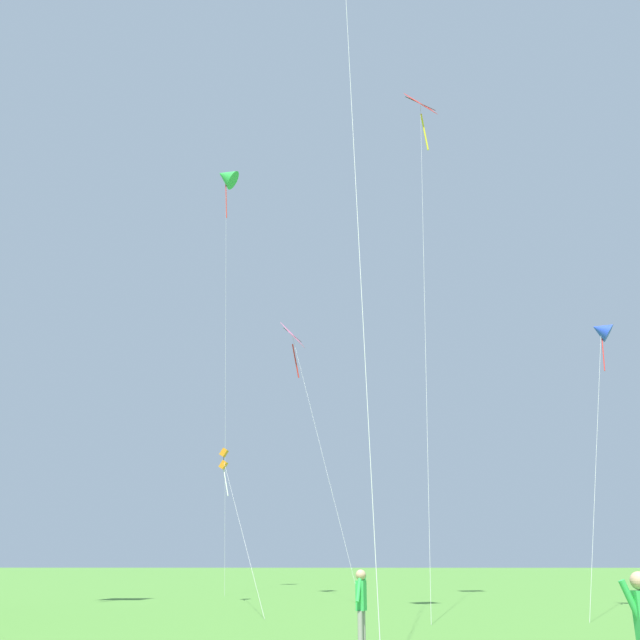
{
  "coord_description": "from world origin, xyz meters",
  "views": [
    {
      "loc": [
        1.78,
        -4.08,
        1.78
      ],
      "look_at": [
        1.12,
        25.16,
        11.94
      ],
      "focal_mm": 39.03,
      "sensor_mm": 36.0,
      "label": 1
    }
  ],
  "objects_px": {
    "kite_green_small": "(226,177)",
    "kite_orange_box": "(224,461)",
    "kite_pink_low": "(295,346)",
    "person_near_tree": "(361,602)",
    "kite_red_high": "(422,119)",
    "kite_blue_delta": "(601,331)"
  },
  "relations": [
    {
      "from": "kite_green_small",
      "to": "kite_orange_box",
      "type": "bearing_deg",
      "value": -77.21
    },
    {
      "from": "kite_pink_low",
      "to": "person_near_tree",
      "type": "xyz_separation_m",
      "value": [
        2.89,
        -23.19,
        -12.77
      ]
    },
    {
      "from": "kite_orange_box",
      "to": "kite_pink_low",
      "type": "bearing_deg",
      "value": 62.89
    },
    {
      "from": "kite_red_high",
      "to": "kite_green_small",
      "type": "bearing_deg",
      "value": 136.8
    },
    {
      "from": "kite_red_high",
      "to": "kite_orange_box",
      "type": "bearing_deg",
      "value": 177.81
    },
    {
      "from": "kite_blue_delta",
      "to": "kite_red_high",
      "type": "bearing_deg",
      "value": 143.04
    },
    {
      "from": "kite_blue_delta",
      "to": "kite_orange_box",
      "type": "height_order",
      "value": "kite_blue_delta"
    },
    {
      "from": "kite_blue_delta",
      "to": "person_near_tree",
      "type": "relative_size",
      "value": 7.19
    },
    {
      "from": "kite_pink_low",
      "to": "kite_blue_delta",
      "type": "bearing_deg",
      "value": -38.63
    },
    {
      "from": "kite_green_small",
      "to": "person_near_tree",
      "type": "height_order",
      "value": "kite_green_small"
    },
    {
      "from": "person_near_tree",
      "to": "kite_blue_delta",
      "type": "bearing_deg",
      "value": 48.94
    },
    {
      "from": "kite_green_small",
      "to": "kite_red_high",
      "type": "distance_m",
      "value": 18.04
    },
    {
      "from": "kite_blue_delta",
      "to": "kite_green_small",
      "type": "distance_m",
      "value": 31.08
    },
    {
      "from": "kite_red_high",
      "to": "person_near_tree",
      "type": "bearing_deg",
      "value": -104.44
    },
    {
      "from": "kite_pink_low",
      "to": "kite_orange_box",
      "type": "distance_m",
      "value": 9.86
    },
    {
      "from": "kite_blue_delta",
      "to": "kite_pink_low",
      "type": "bearing_deg",
      "value": 141.37
    },
    {
      "from": "kite_pink_low",
      "to": "kite_orange_box",
      "type": "relative_size",
      "value": 1.64
    },
    {
      "from": "kite_blue_delta",
      "to": "person_near_tree",
      "type": "distance_m",
      "value": 19.15
    },
    {
      "from": "kite_red_high",
      "to": "kite_pink_low",
      "type": "bearing_deg",
      "value": 139.97
    },
    {
      "from": "kite_orange_box",
      "to": "person_near_tree",
      "type": "height_order",
      "value": "kite_orange_box"
    },
    {
      "from": "kite_green_small",
      "to": "kite_pink_low",
      "type": "distance_m",
      "value": 17.02
    },
    {
      "from": "kite_blue_delta",
      "to": "kite_orange_box",
      "type": "xyz_separation_m",
      "value": [
        -16.55,
        5.15,
        -4.72
      ]
    }
  ]
}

